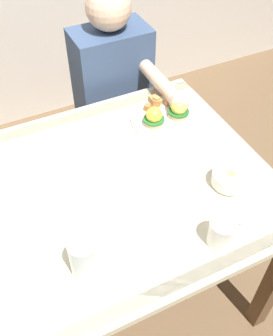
# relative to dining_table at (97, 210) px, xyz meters

# --- Properties ---
(ground_plane) EXTENTS (6.00, 6.00, 0.00)m
(ground_plane) POSITION_rel_dining_table_xyz_m (0.00, 0.00, -0.63)
(ground_plane) COLOR brown
(dining_table) EXTENTS (1.20, 0.90, 0.74)m
(dining_table) POSITION_rel_dining_table_xyz_m (0.00, 0.00, 0.00)
(dining_table) COLOR beige
(dining_table) RESTS_ON ground_plane
(eggs_benedict_plate) EXTENTS (0.27, 0.27, 0.09)m
(eggs_benedict_plate) POSITION_rel_dining_table_xyz_m (0.39, 0.22, 0.13)
(eggs_benedict_plate) COLOR white
(eggs_benedict_plate) RESTS_ON dining_table
(fruit_bowl) EXTENTS (0.12, 0.12, 0.06)m
(fruit_bowl) POSITION_rel_dining_table_xyz_m (0.42, -0.17, 0.14)
(fruit_bowl) COLOR white
(fruit_bowl) RESTS_ON dining_table
(coffee_mug) EXTENTS (0.11, 0.08, 0.09)m
(coffee_mug) POSITION_rel_dining_table_xyz_m (0.26, -0.35, 0.16)
(coffee_mug) COLOR white
(coffee_mug) RESTS_ON dining_table
(fork) EXTENTS (0.16, 0.05, 0.00)m
(fork) POSITION_rel_dining_table_xyz_m (-0.06, 0.18, 0.11)
(fork) COLOR silver
(fork) RESTS_ON dining_table
(water_glass_extra) EXTENTS (0.08, 0.08, 0.14)m
(water_glass_extra) POSITION_rel_dining_table_xyz_m (-0.13, -0.26, 0.17)
(water_glass_extra) COLOR silver
(water_glass_extra) RESTS_ON dining_table
(diner_person) EXTENTS (0.34, 0.54, 1.14)m
(diner_person) POSITION_rel_dining_table_xyz_m (0.34, 0.60, 0.02)
(diner_person) COLOR #33333D
(diner_person) RESTS_ON ground_plane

